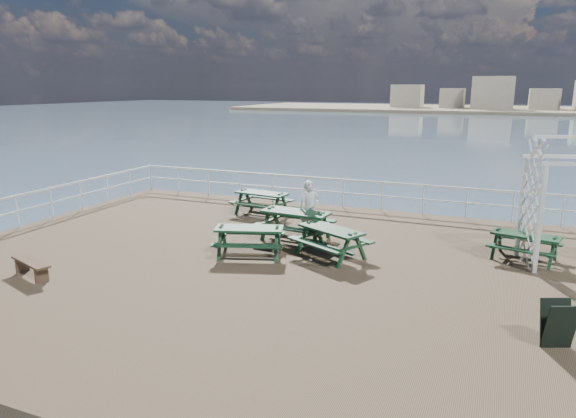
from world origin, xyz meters
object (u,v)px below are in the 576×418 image
Objects in this scene: picnic_table_b at (331,236)px; picnic_table_d at (296,219)px; picnic_table_c at (525,241)px; person at (310,209)px; picnic_table_a at (262,198)px; flat_bench_far at (31,265)px; picnic_table_e at (249,235)px.

picnic_table_d is at bearing 168.56° from picnic_table_b.
person reaches higher than picnic_table_c.
picnic_table_d is (2.27, -2.40, 0.05)m from picnic_table_a.
picnic_table_a is 0.87× the size of picnic_table_b.
picnic_table_a reaches higher than flat_bench_far.
person reaches higher than picnic_table_a.
person is (2.56, -1.99, 0.29)m from picnic_table_a.
picnic_table_e is 5.39m from flat_bench_far.
picnic_table_e reaches higher than flat_bench_far.
picnic_table_c is 1.10× the size of person.
picnic_table_e reaches higher than picnic_table_c.
picnic_table_d is at bearing 53.69° from picnic_table_e.
person is (0.89, 2.28, 0.30)m from picnic_table_e.
picnic_table_c is at bearing 9.81° from picnic_table_d.
picnic_table_d is (-1.47, 1.14, 0.05)m from picnic_table_b.
picnic_table_c is at bearing -31.09° from person.
flat_bench_far is (-4.69, -5.36, -0.32)m from picnic_table_d.
picnic_table_b is 5.09m from picnic_table_c.
picnic_table_d reaches higher than picnic_table_b.
picnic_table_b is 1.86m from picnic_table_d.
person is at bearing 59.82° from picnic_table_d.
picnic_table_c is at bearing 46.70° from flat_bench_far.
flat_bench_far is at bearing -119.28° from picnic_table_b.
flat_bench_far is at bearing -126.59° from picnic_table_d.
person is at bearing -30.91° from picnic_table_a.
picnic_table_e is (1.67, -4.27, -0.01)m from picnic_table_a.
picnic_table_b is 7.47m from flat_bench_far.
picnic_table_b is at bearing 0.77° from picnic_table_e.
picnic_table_b is at bearing -33.15° from picnic_table_d.
picnic_table_b reaches higher than picnic_table_e.
person is (0.29, 0.41, 0.24)m from picnic_table_d.
picnic_table_d is (-6.27, -0.57, 0.11)m from picnic_table_c.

